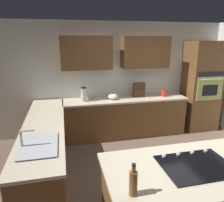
# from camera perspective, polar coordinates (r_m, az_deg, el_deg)

# --- Properties ---
(ground_plane) EXTENTS (14.00, 14.00, 0.00)m
(ground_plane) POSITION_cam_1_polar(r_m,az_deg,el_deg) (3.87, 12.56, -19.04)
(ground_plane) COLOR brown
(wall_back) EXTENTS (6.00, 0.44, 2.60)m
(wall_back) POSITION_cam_1_polar(r_m,az_deg,el_deg) (5.12, 3.01, 7.70)
(wall_back) COLOR silver
(wall_back) RESTS_ON ground
(lower_cabinets_back) EXTENTS (2.80, 0.60, 0.86)m
(lower_cabinets_back) POSITION_cam_1_polar(r_m,az_deg,el_deg) (5.06, 3.52, -4.43)
(lower_cabinets_back) COLOR brown
(lower_cabinets_back) RESTS_ON ground
(countertop_back) EXTENTS (2.84, 0.64, 0.04)m
(countertop_back) POSITION_cam_1_polar(r_m,az_deg,el_deg) (4.92, 3.61, 0.48)
(countertop_back) COLOR beige
(countertop_back) RESTS_ON lower_cabinets_back
(lower_cabinets_side) EXTENTS (0.60, 2.90, 0.86)m
(lower_cabinets_side) POSITION_cam_1_polar(r_m,az_deg,el_deg) (3.82, -17.15, -12.29)
(lower_cabinets_side) COLOR brown
(lower_cabinets_side) RESTS_ON ground
(countertop_side) EXTENTS (0.64, 2.94, 0.04)m
(countertop_side) POSITION_cam_1_polar(r_m,az_deg,el_deg) (3.64, -17.73, -6.02)
(countertop_side) COLOR beige
(countertop_side) RESTS_ON lower_cabinets_side
(island_top) EXTENTS (1.98, 1.02, 0.04)m
(island_top) POSITION_cam_1_polar(r_m,az_deg,el_deg) (2.56, 21.58, -16.19)
(island_top) COLOR beige
(island_top) RESTS_ON island_base
(wall_oven) EXTENTS (0.80, 0.66, 2.17)m
(wall_oven) POSITION_cam_1_polar(r_m,az_deg,el_deg) (5.73, 22.74, 3.61)
(wall_oven) COLOR brown
(wall_oven) RESTS_ON ground
(sink_unit) EXTENTS (0.46, 0.70, 0.23)m
(sink_unit) POSITION_cam_1_polar(r_m,az_deg,el_deg) (2.92, -19.05, -10.93)
(sink_unit) COLOR #515456
(sink_unit) RESTS_ON countertop_side
(cooktop) EXTENTS (0.76, 0.56, 0.03)m
(cooktop) POSITION_cam_1_polar(r_m,az_deg,el_deg) (2.55, 21.57, -15.61)
(cooktop) COLOR black
(cooktop) RESTS_ON island_top
(blender) EXTENTS (0.15, 0.15, 0.31)m
(blender) POSITION_cam_1_polar(r_m,az_deg,el_deg) (4.70, -7.51, 1.57)
(blender) COLOR silver
(blender) RESTS_ON countertop_back
(mixing_bowl) EXTENTS (0.23, 0.23, 0.13)m
(mixing_bowl) POSITION_cam_1_polar(r_m,az_deg,el_deg) (4.82, 0.23, 1.19)
(mixing_bowl) COLOR white
(mixing_bowl) RESTS_ON countertop_back
(spice_rack) EXTENTS (0.27, 0.11, 0.33)m
(spice_rack) POSITION_cam_1_polar(r_m,az_deg,el_deg) (5.06, 7.20, 2.99)
(spice_rack) COLOR #472B19
(spice_rack) RESTS_ON countertop_back
(kettle) EXTENTS (0.15, 0.15, 0.18)m
(kettle) POSITION_cam_1_polar(r_m,az_deg,el_deg) (5.24, 13.67, 2.22)
(kettle) COLOR red
(kettle) RESTS_ON countertop_back
(oil_bottle) EXTENTS (0.07, 0.07, 0.30)m
(oil_bottle) POSITION_cam_1_polar(r_m,az_deg,el_deg) (1.97, 5.69, -20.78)
(oil_bottle) COLOR brown
(oil_bottle) RESTS_ON island_top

